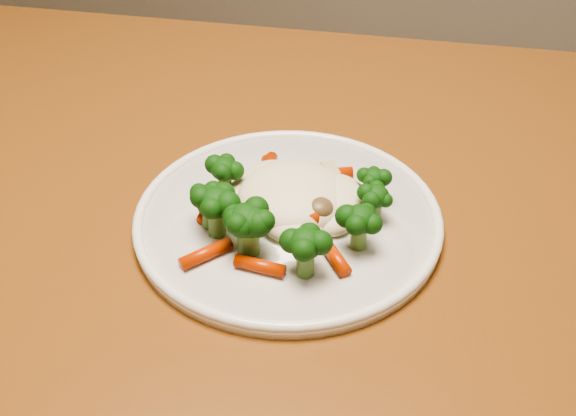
# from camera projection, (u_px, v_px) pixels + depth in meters

# --- Properties ---
(dining_table) EXTENTS (1.39, 1.03, 0.75)m
(dining_table) POSITION_uv_depth(u_px,v_px,m) (380.00, 303.00, 0.73)
(dining_table) COLOR brown
(dining_table) RESTS_ON ground
(plate) EXTENTS (0.29, 0.29, 0.01)m
(plate) POSITION_uv_depth(u_px,v_px,m) (288.00, 220.00, 0.68)
(plate) COLOR white
(plate) RESTS_ON dining_table
(meal) EXTENTS (0.19, 0.19, 0.05)m
(meal) POSITION_uv_depth(u_px,v_px,m) (283.00, 204.00, 0.66)
(meal) COLOR #F8E9C6
(meal) RESTS_ON plate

